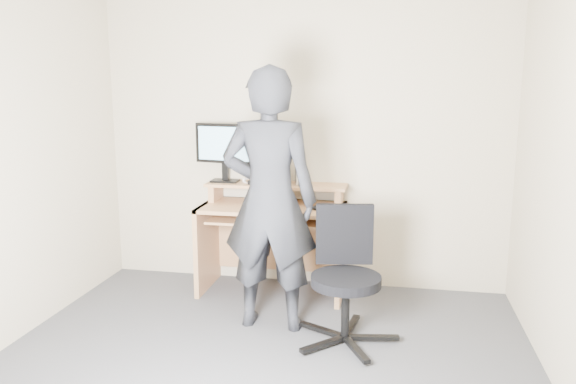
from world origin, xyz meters
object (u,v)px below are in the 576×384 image
(monitor, at_px, (224,147))
(office_chair, at_px, (345,270))
(desk, at_px, (275,227))
(person, at_px, (269,200))

(monitor, relative_size, office_chair, 0.58)
(desk, distance_m, person, 0.85)
(monitor, height_order, office_chair, monitor)
(office_chair, bearing_deg, person, 158.43)
(office_chair, bearing_deg, desk, 118.86)
(person, bearing_deg, monitor, -54.47)
(monitor, xyz_separation_m, office_chair, (1.14, -0.94, -0.72))
(monitor, xyz_separation_m, person, (0.58, -0.82, -0.27))
(desk, height_order, person, person)
(monitor, bearing_deg, office_chair, -29.00)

